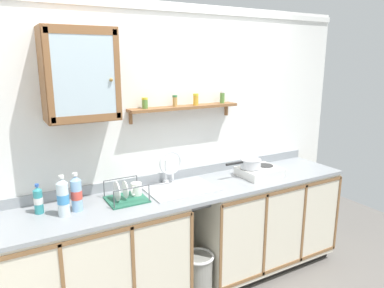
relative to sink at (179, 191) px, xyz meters
name	(u,v)px	position (x,y,z in m)	size (l,w,h in m)	color
back_wall	(170,148)	(0.06, 0.27, 0.30)	(3.71, 0.07, 2.44)	white
lower_cabinet_run	(90,270)	(-0.77, -0.04, -0.47)	(1.44, 0.59, 0.92)	black
lower_cabinet_run_right	(263,221)	(0.90, -0.04, -0.47)	(1.41, 0.59, 0.92)	black
countertop	(187,191)	(0.06, -0.04, 0.00)	(3.07, 0.61, 0.03)	gray
backsplash	(172,175)	(0.06, 0.24, 0.06)	(3.07, 0.02, 0.08)	gray
sink	(179,191)	(0.00, 0.00, 0.00)	(0.55, 0.42, 0.44)	silver
hot_plate_stove	(259,171)	(0.80, -0.05, 0.06)	(0.36, 0.31, 0.08)	silver
saucepan	(250,163)	(0.71, -0.03, 0.14)	(0.36, 0.19, 0.09)	silver
bottle_water_blue_0	(76,193)	(-0.83, -0.02, 0.15)	(0.08, 0.08, 0.28)	#8CB7E0
bottle_water_clear_1	(63,197)	(-0.92, -0.06, 0.15)	(0.08, 0.08, 0.29)	silver
bottle_detergent_teal_2	(38,200)	(-1.07, 0.06, 0.11)	(0.06, 0.06, 0.21)	teal
dish_rack	(125,197)	(-0.47, -0.01, 0.05)	(0.29, 0.27, 0.16)	#26664C
mug	(136,190)	(-0.37, 0.02, 0.07)	(0.11, 0.10, 0.11)	white
wall_cabinet	(80,75)	(-0.72, 0.10, 0.96)	(0.50, 0.31, 0.64)	brown
spice_shelf	(185,106)	(0.16, 0.18, 0.67)	(0.99, 0.14, 0.23)	brown
trash_bin	(198,277)	(0.07, -0.20, -0.71)	(0.26, 0.26, 0.42)	gray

